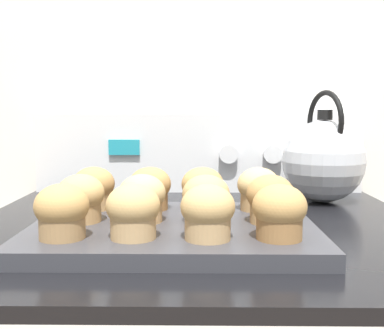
% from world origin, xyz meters
% --- Properties ---
extents(wall_back, '(8.00, 0.05, 2.40)m').
position_xyz_m(wall_back, '(0.00, 0.73, 1.20)').
color(wall_back, silver).
rests_on(wall_back, ground_plane).
extents(control_panel, '(0.72, 0.07, 0.17)m').
position_xyz_m(control_panel, '(0.00, 0.67, 1.01)').
color(control_panel, white).
rests_on(control_panel, stove_range).
extents(muffin_pan, '(0.40, 0.31, 0.02)m').
position_xyz_m(muffin_pan, '(-0.04, 0.27, 0.93)').
color(muffin_pan, '#38383D').
rests_on(muffin_pan, stove_range).
extents(muffin_r0_c0, '(0.07, 0.07, 0.07)m').
position_xyz_m(muffin_r0_c0, '(-0.17, 0.18, 0.98)').
color(muffin_r0_c0, '#A37A4C').
rests_on(muffin_r0_c0, muffin_pan).
extents(muffin_r0_c1, '(0.07, 0.07, 0.07)m').
position_xyz_m(muffin_r0_c1, '(-0.08, 0.18, 0.98)').
color(muffin_r0_c1, tan).
rests_on(muffin_r0_c1, muffin_pan).
extents(muffin_r0_c2, '(0.07, 0.07, 0.07)m').
position_xyz_m(muffin_r0_c2, '(0.01, 0.18, 0.98)').
color(muffin_r0_c2, tan).
rests_on(muffin_r0_c2, muffin_pan).
extents(muffin_r0_c3, '(0.07, 0.07, 0.07)m').
position_xyz_m(muffin_r0_c3, '(0.10, 0.18, 0.98)').
color(muffin_r0_c3, olive).
rests_on(muffin_r0_c3, muffin_pan).
extents(muffin_r1_c0, '(0.07, 0.07, 0.07)m').
position_xyz_m(muffin_r1_c0, '(-0.17, 0.27, 0.98)').
color(muffin_r1_c0, tan).
rests_on(muffin_r1_c0, muffin_pan).
extents(muffin_r1_c1, '(0.07, 0.07, 0.07)m').
position_xyz_m(muffin_r1_c1, '(-0.08, 0.27, 0.98)').
color(muffin_r1_c1, tan).
rests_on(muffin_r1_c1, muffin_pan).
extents(muffin_r1_c2, '(0.07, 0.07, 0.07)m').
position_xyz_m(muffin_r1_c2, '(0.01, 0.27, 0.98)').
color(muffin_r1_c2, olive).
rests_on(muffin_r1_c2, muffin_pan).
extents(muffin_r1_c3, '(0.07, 0.07, 0.07)m').
position_xyz_m(muffin_r1_c3, '(0.10, 0.27, 0.98)').
color(muffin_r1_c3, tan).
rests_on(muffin_r1_c3, muffin_pan).
extents(muffin_r2_c0, '(0.07, 0.07, 0.07)m').
position_xyz_m(muffin_r2_c0, '(-0.17, 0.36, 0.98)').
color(muffin_r2_c0, tan).
rests_on(muffin_r2_c0, muffin_pan).
extents(muffin_r2_c1, '(0.07, 0.07, 0.07)m').
position_xyz_m(muffin_r2_c1, '(-0.08, 0.36, 0.98)').
color(muffin_r2_c1, olive).
rests_on(muffin_r2_c1, muffin_pan).
extents(muffin_r2_c2, '(0.07, 0.07, 0.07)m').
position_xyz_m(muffin_r2_c2, '(0.01, 0.36, 0.98)').
color(muffin_r2_c2, olive).
rests_on(muffin_r2_c2, muffin_pan).
extents(muffin_r2_c3, '(0.07, 0.07, 0.07)m').
position_xyz_m(muffin_r2_c3, '(0.10, 0.35, 0.98)').
color(muffin_r2_c3, tan).
rests_on(muffin_r2_c3, muffin_pan).
extents(tea_kettle, '(0.16, 0.19, 0.22)m').
position_xyz_m(tea_kettle, '(0.25, 0.54, 1.01)').
color(tea_kettle, silver).
rests_on(tea_kettle, stove_range).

